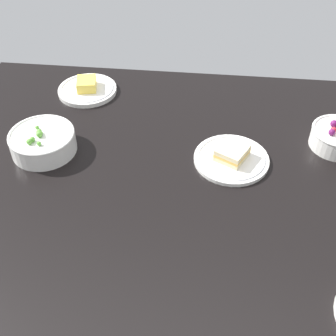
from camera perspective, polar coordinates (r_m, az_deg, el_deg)
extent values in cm
cube|color=black|center=(108.32, 0.00, -1.56)|extent=(123.73, 96.92, 4.00)
cylinder|color=white|center=(111.32, 8.23, 1.13)|extent=(18.89, 18.89, 1.03)
torus|color=#B7B7BC|center=(110.99, 8.26, 1.33)|extent=(17.13, 17.13, 0.50)
cube|color=beige|center=(110.60, 8.29, 1.56)|extent=(9.32, 9.53, 1.20)
cube|color=#E5B24C|center=(109.95, 8.34, 1.96)|extent=(9.32, 9.53, 0.80)
cube|color=beige|center=(109.31, 8.39, 2.35)|extent=(9.32, 9.53, 1.20)
cylinder|color=white|center=(137.68, -10.43, 9.93)|extent=(17.68, 17.68, 1.34)
torus|color=#B7B7BC|center=(137.33, -10.47, 10.16)|extent=(16.05, 16.05, 0.50)
cube|color=#F2D14C|center=(136.55, -10.55, 10.69)|extent=(6.81, 7.60, 2.99)
sphere|color=#59144C|center=(120.66, 20.79, 5.40)|extent=(1.90, 1.90, 1.90)
sphere|color=#59144C|center=(117.68, 20.54, 4.37)|extent=(1.66, 1.66, 1.66)
sphere|color=#B2232D|center=(118.72, 20.72, 4.65)|extent=(1.56, 1.56, 1.56)
cylinder|color=white|center=(116.42, -15.94, 3.21)|extent=(16.57, 16.57, 5.21)
torus|color=white|center=(114.85, -16.18, 4.21)|extent=(16.70, 16.70, 0.80)
sphere|color=#599E38|center=(112.17, -17.61, 3.27)|extent=(1.44, 1.44, 1.44)
sphere|color=#599E38|center=(114.50, -16.24, 4.41)|extent=(1.09, 1.09, 1.09)
sphere|color=#599E38|center=(112.77, -17.25, 3.58)|extent=(1.36, 1.36, 1.36)
sphere|color=#599E38|center=(114.78, -16.42, 4.56)|extent=(1.38, 1.38, 1.38)
sphere|color=#599E38|center=(114.79, -16.52, 4.44)|extent=(1.04, 1.04, 1.04)
sphere|color=#599E38|center=(111.19, -16.43, 3.07)|extent=(1.12, 1.12, 1.12)
sphere|color=#599E38|center=(113.72, -16.41, 4.22)|extent=(1.53, 1.53, 1.53)
sphere|color=#599E38|center=(114.70, -16.42, 4.52)|extent=(1.34, 1.34, 1.34)
sphere|color=#599E38|center=(116.67, -16.67, 5.08)|extent=(1.01, 1.01, 1.01)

